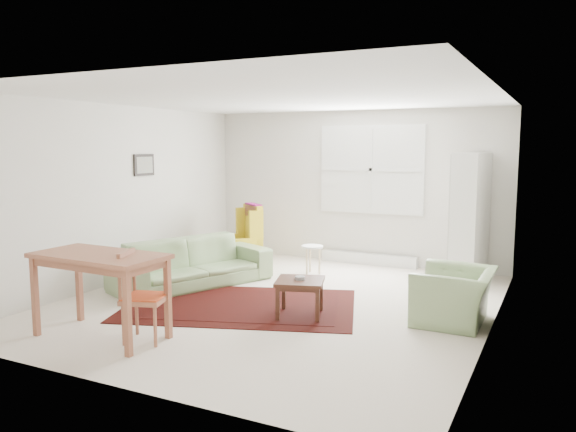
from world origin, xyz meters
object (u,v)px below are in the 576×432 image
at_px(coffee_table, 300,298).
at_px(desk, 101,295).
at_px(armchair, 454,290).
at_px(desk_chair, 145,296).
at_px(cabinet, 470,217).
at_px(sofa, 192,254).
at_px(wingback_chair, 239,235).
at_px(stool, 312,259).

distance_m(coffee_table, desk, 2.15).
relative_size(armchair, desk_chair, 1.02).
distance_m(coffee_table, cabinet, 3.16).
bearing_deg(desk_chair, cabinet, -49.28).
relative_size(sofa, armchair, 2.39).
height_order(sofa, cabinet, cabinet).
relative_size(sofa, desk, 1.62).
relative_size(sofa, coffee_table, 4.17).
bearing_deg(wingback_chair, sofa, -50.40).
height_order(armchair, desk, desk).
bearing_deg(desk, armchair, 33.60).
relative_size(coffee_table, cabinet, 0.29).
relative_size(stool, desk, 0.32).
relative_size(wingback_chair, cabinet, 0.55).
height_order(armchair, coffee_table, armchair).
bearing_deg(armchair, coffee_table, -70.76).
height_order(coffee_table, cabinet, cabinet).
height_order(sofa, desk_chair, desk_chair).
bearing_deg(wingback_chair, desk_chair, -38.03).
relative_size(sofa, wingback_chair, 2.19).
xyz_separation_m(sofa, stool, (1.20, 1.41, -0.23)).
xyz_separation_m(sofa, cabinet, (3.38, 2.11, 0.47)).
bearing_deg(coffee_table, armchair, 18.93).
xyz_separation_m(desk, desk_chair, (0.47, 0.11, 0.02)).
xyz_separation_m(cabinet, desk_chair, (-2.47, -4.14, -0.46)).
xyz_separation_m(sofa, coffee_table, (1.94, -0.62, -0.23)).
relative_size(armchair, wingback_chair, 0.92).
xyz_separation_m(stool, desk, (-0.76, -3.55, 0.21)).
xyz_separation_m(armchair, wingback_chair, (-3.65, 1.47, 0.14)).
distance_m(sofa, desk, 2.18).
bearing_deg(wingback_chair, coffee_table, -9.10).
distance_m(armchair, cabinet, 2.26).
xyz_separation_m(wingback_chair, stool, (1.29, 0.01, -0.28)).
bearing_deg(cabinet, coffee_table, -109.24).
distance_m(armchair, desk, 3.75).
xyz_separation_m(coffee_table, desk, (-1.51, -1.52, 0.22)).
distance_m(stool, desk_chair, 3.46).
xyz_separation_m(coffee_table, desk_chair, (-1.04, -1.41, 0.24)).
distance_m(cabinet, desk, 5.19).
distance_m(coffee_table, stool, 2.16).
distance_m(wingback_chair, stool, 1.32).
bearing_deg(desk_chair, stool, -23.26).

